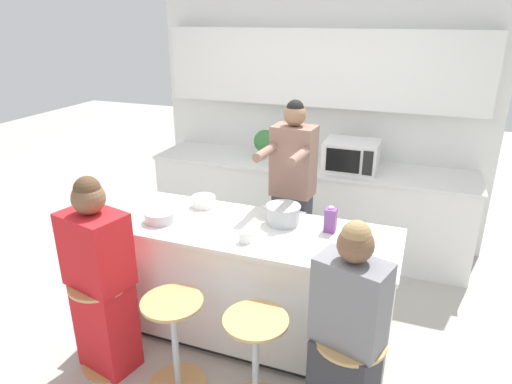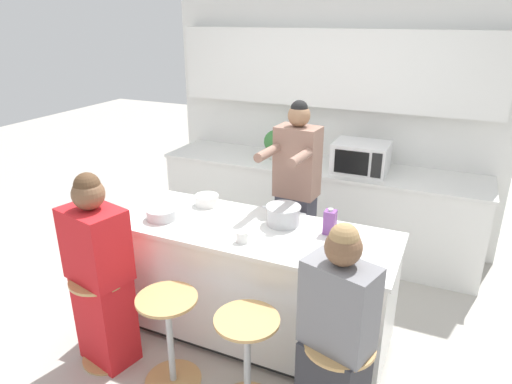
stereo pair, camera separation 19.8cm
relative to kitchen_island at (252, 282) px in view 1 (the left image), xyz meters
The scene contains 19 objects.
ground_plane 0.46m from the kitchen_island, ahead, with size 16.00×16.00×0.00m, color #B2ADA3.
wall_back 2.22m from the kitchen_island, 90.00° to the left, with size 3.50×0.22×2.70m.
back_counter 1.60m from the kitchen_island, 90.00° to the left, with size 3.25×0.69×0.91m.
kitchen_island is the anchor object (origin of this frame).
bar_stool_leftmost 1.07m from the kitchen_island, 140.73° to the right, with size 0.39×0.39×0.67m.
bar_stool_center_left 0.74m from the kitchen_island, 112.13° to the right, with size 0.39×0.39×0.67m.
bar_stool_center_right 0.72m from the kitchen_island, 67.38° to the right, with size 0.39×0.39×0.67m.
bar_stool_rightmost 1.05m from the kitchen_island, 38.16° to the right, with size 0.39×0.39×0.67m.
person_cooking 0.73m from the kitchen_island, 78.81° to the left, with size 0.37×0.55×1.73m.
person_wrapped_blanket 1.08m from the kitchen_island, 140.90° to the right, with size 0.46×0.37×1.41m.
person_seated_near 1.06m from the kitchen_island, 39.48° to the right, with size 0.42×0.35×1.39m.
cooking_pot 0.57m from the kitchen_island, 41.20° to the left, with size 0.34×0.25×0.14m.
fruit_bowl 0.84m from the kitchen_island, 169.27° to the right, with size 0.23×0.23×0.08m.
mixing_bowl_steel 0.74m from the kitchen_island, 154.57° to the left, with size 0.19×0.19×0.08m.
coffee_cup_near 0.53m from the kitchen_island, 81.65° to the right, with size 0.12×0.08×0.08m.
banana_bunch 0.84m from the kitchen_island, ahead, with size 0.18×0.13×0.06m.
juice_carton 0.76m from the kitchen_island, 15.87° to the left, with size 0.08×0.08×0.19m.
microwave 1.72m from the kitchen_island, 74.66° to the left, with size 0.51×0.40×0.29m.
potted_plant 1.78m from the kitchen_island, 106.43° to the left, with size 0.24×0.24×0.31m.
Camera 1 is at (1.05, -2.72, 2.32)m, focal length 32.00 mm.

